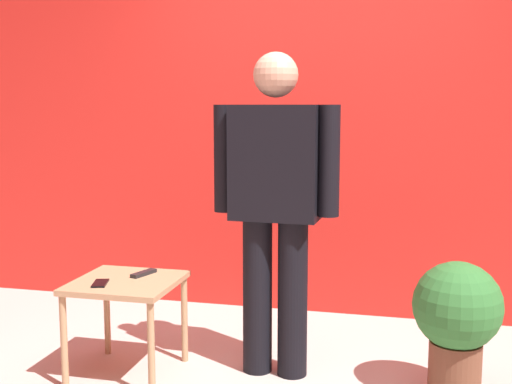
{
  "coord_description": "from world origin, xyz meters",
  "views": [
    {
      "loc": [
        0.64,
        -2.87,
        1.45
      ],
      "look_at": [
        -0.19,
        0.55,
        0.97
      ],
      "focal_mm": 45.13,
      "sensor_mm": 36.0,
      "label": 1
    }
  ],
  "objects_px": {
    "tv_remote": "(144,273)",
    "side_table": "(126,293)",
    "cell_phone": "(100,283)",
    "potted_plant": "(457,317)",
    "standing_person": "(275,198)"
  },
  "relations": [
    {
      "from": "potted_plant",
      "to": "tv_remote",
      "type": "bearing_deg",
      "value": -179.02
    },
    {
      "from": "standing_person",
      "to": "side_table",
      "type": "distance_m",
      "value": 0.95
    },
    {
      "from": "side_table",
      "to": "tv_remote",
      "type": "bearing_deg",
      "value": 65.6
    },
    {
      "from": "tv_remote",
      "to": "side_table",
      "type": "bearing_deg",
      "value": -95.55
    },
    {
      "from": "cell_phone",
      "to": "tv_remote",
      "type": "relative_size",
      "value": 0.85
    },
    {
      "from": "standing_person",
      "to": "cell_phone",
      "type": "xyz_separation_m",
      "value": [
        -0.86,
        -0.32,
        -0.43
      ]
    },
    {
      "from": "side_table",
      "to": "potted_plant",
      "type": "bearing_deg",
      "value": 4.8
    },
    {
      "from": "standing_person",
      "to": "cell_phone",
      "type": "distance_m",
      "value": 1.02
    },
    {
      "from": "potted_plant",
      "to": "standing_person",
      "type": "bearing_deg",
      "value": 175.99
    },
    {
      "from": "cell_phone",
      "to": "tv_remote",
      "type": "xyz_separation_m",
      "value": [
        0.15,
        0.22,
        0.01
      ]
    },
    {
      "from": "potted_plant",
      "to": "cell_phone",
      "type": "bearing_deg",
      "value": -172.07
    },
    {
      "from": "potted_plant",
      "to": "side_table",
      "type": "bearing_deg",
      "value": -175.2
    },
    {
      "from": "cell_phone",
      "to": "side_table",
      "type": "bearing_deg",
      "value": 32.49
    },
    {
      "from": "standing_person",
      "to": "side_table",
      "type": "relative_size",
      "value": 3.19
    },
    {
      "from": "standing_person",
      "to": "cell_phone",
      "type": "relative_size",
      "value": 11.96
    }
  ]
}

